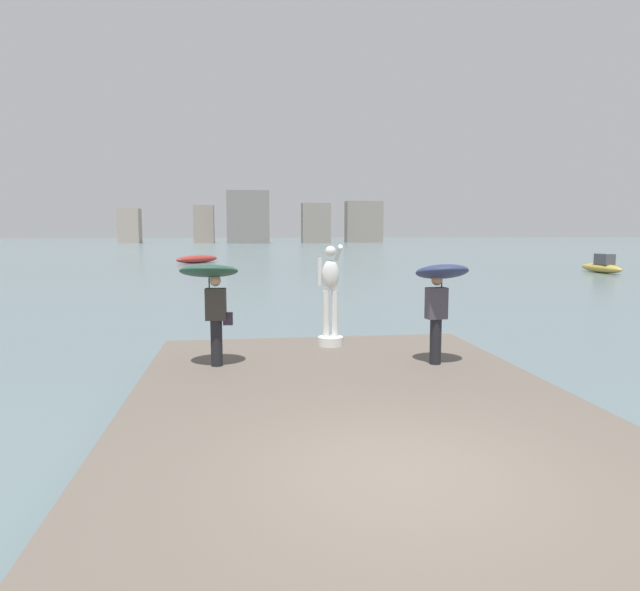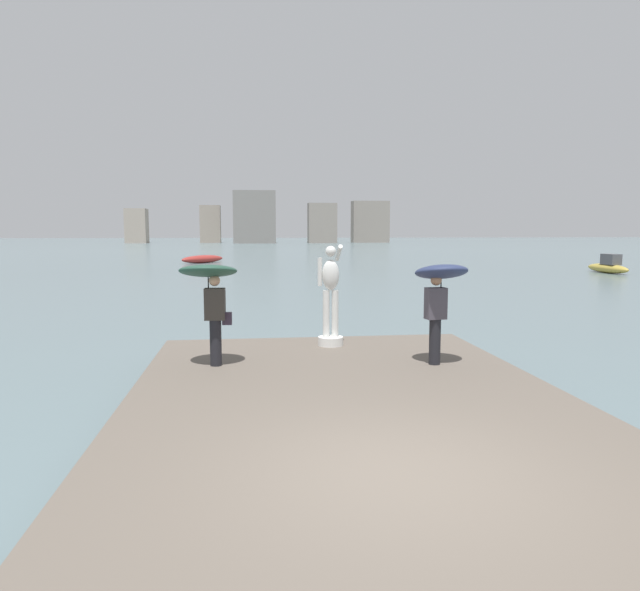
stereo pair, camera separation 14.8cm
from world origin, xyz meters
TOP-DOWN VIEW (x-y plane):
  - ground_plane at (0.00, 40.00)m, footprint 400.00×400.00m
  - pier at (0.00, 2.43)m, footprint 6.91×10.86m
  - statue_white_figure at (0.26, 6.82)m, footprint 0.57×0.84m
  - onlooker_left at (-2.26, 5.20)m, footprint 1.16×1.18m
  - onlooker_right at (2.07, 4.79)m, footprint 1.11×1.14m
  - boat_near at (-5.73, 48.15)m, footprint 4.16×4.40m
  - boat_mid at (23.51, 31.75)m, footprint 1.00×4.48m
  - distant_skyline at (4.71, 135.93)m, footprint 64.46×11.21m

SIDE VIEW (x-z plane):
  - ground_plane at x=0.00m, z-range 0.00..0.00m
  - pier at x=0.00m, z-range 0.00..0.40m
  - boat_near at x=-5.73m, z-range 0.00..0.72m
  - boat_mid at x=23.51m, z-range -0.21..1.14m
  - statue_white_figure at x=0.26m, z-range 0.25..2.51m
  - onlooker_right at x=2.07m, z-range 0.94..2.93m
  - onlooker_left at x=-2.26m, z-range 0.94..2.94m
  - distant_skyline at x=4.71m, z-range -0.86..11.52m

